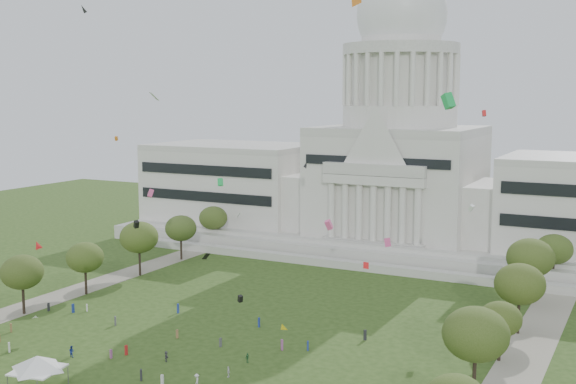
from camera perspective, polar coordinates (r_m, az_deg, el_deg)
name	(u,v)px	position (r m, az deg, el deg)	size (l,w,h in m)	color
capitol	(398,169)	(207.81, 8.69, 1.79)	(160.00, 64.50, 91.30)	beige
path_left	(60,296)	(165.61, -17.58, -7.85)	(8.00, 160.00, 0.04)	gray
path_right	(516,374)	(121.82, 17.61, -13.52)	(8.00, 160.00, 0.04)	gray
row_tree_l_2	(22,272)	(152.98, -20.27, -5.96)	(8.42, 8.42, 11.97)	black
row_tree_r_2	(476,334)	(107.60, 14.62, -10.82)	(9.55, 9.55, 13.58)	black
row_tree_l_3	(85,257)	(163.73, -15.75, -5.00)	(8.12, 8.12, 11.55)	black
row_tree_r_3	(500,319)	(124.28, 16.44, -9.60)	(7.01, 7.01, 9.98)	black
row_tree_l_4	(139,237)	(177.13, -11.69, -3.53)	(9.29, 9.29, 13.21)	black
row_tree_r_4	(520,284)	(138.40, 17.85, -6.94)	(9.19, 9.19, 13.06)	black
row_tree_l_5	(181,228)	(192.49, -8.47, -2.85)	(8.33, 8.33, 11.85)	black
row_tree_r_5	(530,258)	(157.84, 18.61, -4.95)	(9.82, 9.82, 13.96)	black
row_tree_l_6	(213,218)	(208.15, -5.93, -2.06)	(8.19, 8.19, 11.64)	black
row_tree_r_6	(554,249)	(175.23, 20.29, -4.27)	(8.42, 8.42, 11.97)	black
event_tent	(37,362)	(116.11, -19.20, -12.60)	(10.59, 10.59, 5.07)	#4C4C4C
person_3	(197,380)	(112.27, -7.22, -14.55)	(1.28, 0.66, 1.98)	silver
person_4	(229,372)	(115.24, -4.72, -13.97)	(1.02, 0.56, 1.73)	silver
person_5	(166,356)	(122.66, -9.60, -12.68)	(1.65, 0.65, 1.78)	#4C4C51
person_8	(72,351)	(128.17, -16.73, -11.96)	(0.93, 0.57, 1.92)	navy
person_10	(247,358)	(120.84, -3.23, -12.95)	(0.92, 0.50, 1.58)	#33723F
distant_crowd	(150,340)	(130.63, -10.89, -11.44)	(65.82, 39.77, 1.90)	#4C4C51
kite_swarm	(175,184)	(111.39, -8.92, 0.61)	(94.29, 105.88, 56.55)	red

